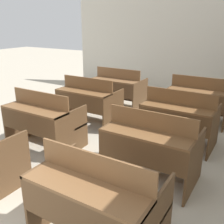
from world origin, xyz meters
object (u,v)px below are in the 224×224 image
(bench_second_left, at_px, (43,120))
(bench_second_right, at_px, (151,146))
(bench_back_right, at_px, (199,100))
(bench_back_left, at_px, (118,88))
(bench_third_right, at_px, (179,118))
(bench_third_left, at_px, (89,101))
(bench_front_right, at_px, (96,199))

(bench_second_left, bearing_deg, bench_second_right, 0.94)
(bench_back_right, bearing_deg, bench_back_left, -179.34)
(bench_third_right, xyz_separation_m, bench_back_left, (-1.87, 1.23, 0.00))
(bench_third_left, bearing_deg, bench_second_right, -33.04)
(bench_second_right, distance_m, bench_third_left, 2.24)
(bench_second_right, bearing_deg, bench_second_left, -179.06)
(bench_second_right, xyz_separation_m, bench_back_left, (-1.89, 2.43, 0.00))
(bench_back_right, bearing_deg, bench_second_left, -127.08)
(bench_second_left, bearing_deg, bench_third_left, 90.03)
(bench_third_right, distance_m, bench_back_left, 2.24)
(bench_third_left, bearing_deg, bench_second_left, -89.97)
(bench_second_right, relative_size, bench_back_left, 1.00)
(bench_front_right, relative_size, bench_second_left, 1.00)
(bench_front_right, height_order, bench_back_right, same)
(bench_third_right, relative_size, bench_back_left, 1.00)
(bench_third_left, height_order, bench_third_right, same)
(bench_third_left, xyz_separation_m, bench_back_left, (-0.01, 1.20, 0.00))
(bench_front_right, relative_size, bench_back_left, 1.00)
(bench_second_right, distance_m, bench_back_left, 3.07)
(bench_third_left, distance_m, bench_third_right, 1.86)
(bench_third_left, distance_m, bench_back_left, 1.20)
(bench_second_right, xyz_separation_m, bench_back_right, (-0.00, 2.45, 0.00))
(bench_front_right, bearing_deg, bench_back_right, 90.12)
(bench_front_right, bearing_deg, bench_second_left, 147.29)
(bench_third_left, relative_size, bench_back_left, 1.00)
(bench_front_right, distance_m, bench_second_right, 1.24)
(bench_front_right, relative_size, bench_third_right, 1.00)
(bench_third_left, height_order, bench_back_left, same)
(bench_second_left, distance_m, bench_back_left, 2.46)
(bench_front_right, xyz_separation_m, bench_second_left, (-1.88, 1.21, 0.00))
(bench_back_left, bearing_deg, bench_third_right, -33.38)
(bench_second_left, distance_m, bench_third_left, 1.25)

